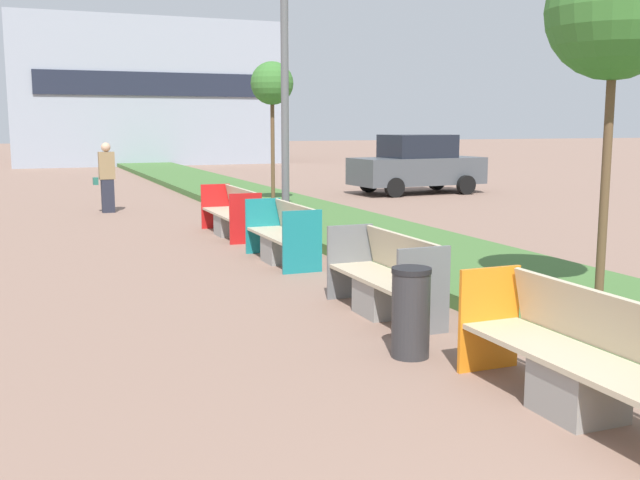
% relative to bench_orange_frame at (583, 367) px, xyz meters
% --- Properties ---
extents(planter_grass_strip, '(2.80, 120.00, 0.18)m').
position_rel_bench_orange_frame_xyz_m(planter_grass_strip, '(2.26, 8.45, -0.29)').
color(planter_grass_strip, '#426B33').
rests_on(planter_grass_strip, ground).
extents(building_backdrop, '(14.46, 7.93, 7.68)m').
position_rel_bench_orange_frame_xyz_m(building_backdrop, '(3.06, 39.32, 3.46)').
color(building_backdrop, '#939EAD').
rests_on(building_backdrop, ground).
extents(bench_orange_frame, '(0.65, 2.39, 0.94)m').
position_rel_bench_orange_frame_xyz_m(bench_orange_frame, '(0.00, 0.00, 0.00)').
color(bench_orange_frame, gray).
rests_on(bench_orange_frame, ground).
extents(bench_grey_frame, '(0.65, 1.90, 0.94)m').
position_rel_bench_orange_frame_xyz_m(bench_grey_frame, '(-0.01, 3.29, -0.01)').
color(bench_grey_frame, gray).
rests_on(bench_grey_frame, ground).
extents(bench_teal_frame, '(0.65, 1.95, 0.94)m').
position_rel_bench_orange_frame_xyz_m(bench_teal_frame, '(-0.01, 6.90, -0.01)').
color(bench_teal_frame, gray).
rests_on(bench_teal_frame, ground).
extents(bench_red_frame, '(0.65, 2.30, 0.94)m').
position_rel_bench_orange_frame_xyz_m(bench_red_frame, '(-0.00, 10.03, -0.00)').
color(bench_red_frame, gray).
rests_on(bench_red_frame, ground).
extents(litter_bin, '(0.38, 0.38, 0.87)m').
position_rel_bench_orange_frame_xyz_m(litter_bin, '(-0.51, 1.76, 0.06)').
color(litter_bin, '#2D2D30').
rests_on(litter_bin, ground).
extents(sapling_tree_near, '(1.50, 1.50, 4.16)m').
position_rel_bench_orange_frame_xyz_m(sapling_tree_near, '(2.17, 2.22, 3.02)').
color(sapling_tree_near, brown).
rests_on(sapling_tree_near, ground).
extents(sapling_tree_far, '(1.08, 1.08, 3.75)m').
position_rel_bench_orange_frame_xyz_m(sapling_tree_far, '(2.17, 13.95, 2.80)').
color(sapling_tree_far, brown).
rests_on(sapling_tree_far, ground).
extents(pedestrian_walking, '(0.53, 0.24, 1.74)m').
position_rel_bench_orange_frame_xyz_m(pedestrian_walking, '(-1.85, 14.95, 0.51)').
color(pedestrian_walking, '#232633').
rests_on(pedestrian_walking, ground).
extents(parked_car_distant, '(4.30, 2.02, 1.86)m').
position_rel_bench_orange_frame_xyz_m(parked_car_distant, '(7.87, 16.60, 0.54)').
color(parked_car_distant, '#474C51').
rests_on(parked_car_distant, ground).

